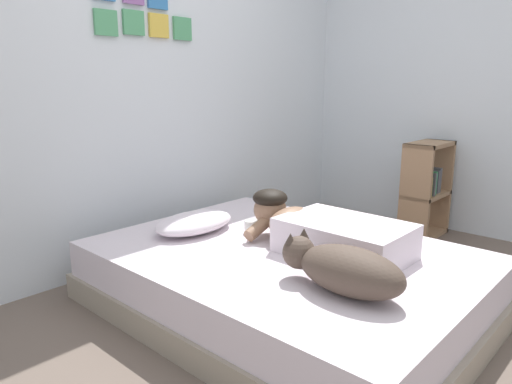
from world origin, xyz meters
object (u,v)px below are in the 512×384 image
object	(u,v)px
bed	(284,279)
cell_phone	(384,262)
pillow	(194,223)
coffee_cup	(252,226)
person_lying	(322,230)
dog	(344,268)
bookshelf	(426,188)

from	to	relation	value
bed	cell_phone	world-z (taller)	cell_phone
pillow	cell_phone	xyz separation A→B (m)	(0.30, -1.07, -0.05)
cell_phone	coffee_cup	bearing A→B (deg)	96.28
bed	cell_phone	bearing A→B (deg)	-68.70
bed	person_lying	distance (m)	0.34
dog	cell_phone	bearing A→B (deg)	3.71
bed	coffee_cup	distance (m)	0.40
bed	coffee_cup	xyz separation A→B (m)	(0.10, 0.33, 0.21)
bed	cell_phone	distance (m)	0.54
bed	coffee_cup	world-z (taller)	coffee_cup
coffee_cup	cell_phone	world-z (taller)	coffee_cup
dog	coffee_cup	size ratio (longest dim) A/B	4.60
dog	cell_phone	size ratio (longest dim) A/B	4.11
pillow	person_lying	distance (m)	0.78
pillow	coffee_cup	size ratio (longest dim) A/B	4.16
person_lying	bookshelf	bearing A→B (deg)	3.59
dog	bookshelf	xyz separation A→B (m)	(1.94, 0.47, -0.05)
coffee_cup	bookshelf	world-z (taller)	bookshelf
dog	coffee_cup	xyz separation A→B (m)	(0.33, 0.83, -0.07)
bed	bookshelf	bearing A→B (deg)	-1.20
person_lying	coffee_cup	distance (m)	0.47
dog	bookshelf	size ratio (longest dim) A/B	0.77
bed	pillow	distance (m)	0.65
pillow	cell_phone	size ratio (longest dim) A/B	3.71
pillow	dog	world-z (taller)	dog
bed	person_lying	bearing A→B (deg)	-43.50
pillow	coffee_cup	world-z (taller)	pillow
bookshelf	pillow	bearing A→B (deg)	160.93
person_lying	cell_phone	xyz separation A→B (m)	(0.04, -0.34, -0.10)
dog	person_lying	bearing A→B (deg)	44.50
bookshelf	coffee_cup	bearing A→B (deg)	167.32
cell_phone	bookshelf	bearing A→B (deg)	16.09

